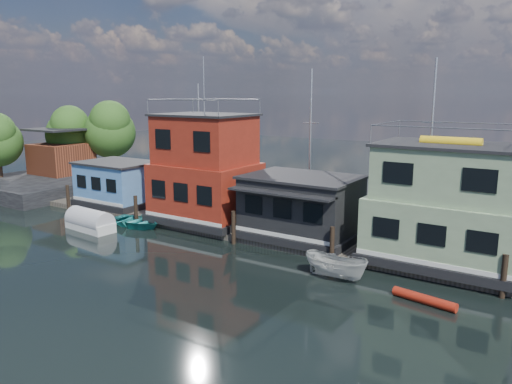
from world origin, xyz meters
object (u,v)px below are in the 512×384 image
Objects in this scene: houseboat_green at (445,207)px; motorboat at (336,266)px; houseboat_red at (206,171)px; houseboat_dark at (301,207)px; tarp_runabout at (90,222)px; red_kayak at (424,299)px; houseboat_blue at (118,183)px; dinghy_teal at (137,221)px.

houseboat_green reaches higher than motorboat.
houseboat_green is at bearing 0.00° from houseboat_red.
houseboat_red reaches higher than motorboat.
houseboat_red reaches higher than houseboat_dark.
houseboat_green is 2.01× the size of tarp_runabout.
houseboat_green reaches higher than red_kayak.
houseboat_blue is 0.86× the size of houseboat_dark.
dinghy_teal is (-21.44, 2.24, 0.21)m from red_kayak.
dinghy_teal is at bearing 90.19° from motorboat.
houseboat_red reaches higher than dinghy_teal.
tarp_runabout is (-6.12, -5.73, -3.49)m from houseboat_red.
houseboat_blue is at bearing 83.28° from motorboat.
tarp_runabout is at bearing -169.42° from red_kayak.
motorboat is 4.86m from red_kayak.
houseboat_blue is at bearing 178.52° from red_kayak.
houseboat_red is (9.50, 0.00, 1.90)m from houseboat_blue.
houseboat_dark is at bearing -0.06° from houseboat_blue.
houseboat_red is at bearing 74.59° from motorboat.
houseboat_red is 1.41× the size of houseboat_green.
tarp_runabout is (-18.84, -0.80, -0.10)m from motorboat.
motorboat is (12.72, -4.94, -3.39)m from houseboat_red.
houseboat_dark is 12.53m from dinghy_teal.
motorboat is at bearing 7.54° from tarp_runabout.
dinghy_teal is (-16.65, 1.64, -0.28)m from motorboat.
motorboat is at bearing -130.91° from houseboat_green.
houseboat_dark is (17.50, -0.02, 0.21)m from houseboat_blue.
houseboat_red reaches higher than tarp_runabout.
red_kayak is at bearing -11.60° from houseboat_blue.
tarp_runabout is 1.36× the size of red_kayak.
houseboat_blue is 17.50m from houseboat_dark.
red_kayak is at bearing -30.14° from houseboat_dark.
tarp_runabout is at bearing 139.88° from dinghy_teal.
houseboat_dark reaches higher than houseboat_blue.
tarp_runabout is 0.99× the size of dinghy_teal.
motorboat is (22.22, -4.94, -1.49)m from houseboat_blue.
houseboat_blue is 9.69m from houseboat_red.
houseboat_red is 1.60× the size of houseboat_dark.
dinghy_teal is at bearing -139.94° from houseboat_red.
houseboat_green is at bearing 19.05° from tarp_runabout.
houseboat_dark is at bearing -0.14° from houseboat_red.
red_kayak is (17.51, -5.54, -3.88)m from houseboat_red.
houseboat_red is 9.09m from tarp_runabout.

